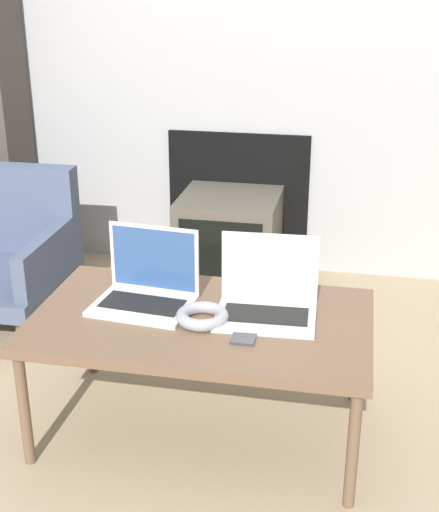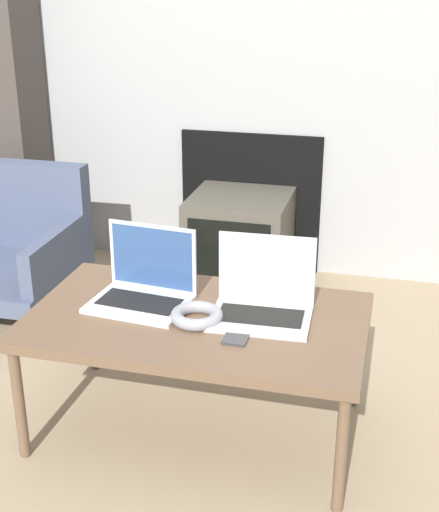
{
  "view_description": "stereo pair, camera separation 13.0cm",
  "coord_description": "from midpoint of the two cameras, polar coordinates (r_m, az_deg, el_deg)",
  "views": [
    {
      "loc": [
        0.47,
        -1.89,
        1.51
      ],
      "look_at": [
        0.0,
        0.46,
        0.54
      ],
      "focal_mm": 50.0,
      "sensor_mm": 36.0,
      "label": 1
    },
    {
      "loc": [
        0.6,
        -1.86,
        1.51
      ],
      "look_at": [
        0.0,
        0.46,
        0.54
      ],
      "focal_mm": 50.0,
      "sensor_mm": 36.0,
      "label": 2
    }
  ],
  "objects": [
    {
      "name": "ground_plane",
      "position": [
        2.46,
        -1.19,
        -15.63
      ],
      "size": [
        14.0,
        14.0,
        0.0
      ],
      "primitive_type": "plane",
      "color": "#998466"
    },
    {
      "name": "wall_back",
      "position": [
        3.6,
        6.22,
        18.48
      ],
      "size": [
        7.0,
        0.08,
        2.6
      ],
      "color": "#999999",
      "rests_on": "ground_plane"
    },
    {
      "name": "table",
      "position": [
        2.37,
        -0.25,
        -5.58
      ],
      "size": [
        1.11,
        0.66,
        0.44
      ],
      "color": "brown",
      "rests_on": "ground_plane"
    },
    {
      "name": "laptop_left",
      "position": [
        2.44,
        -4.52,
        -2.39
      ],
      "size": [
        0.35,
        0.27,
        0.25
      ],
      "rotation": [
        0.0,
        0.0,
        -0.1
      ],
      "color": "silver",
      "rests_on": "table"
    },
    {
      "name": "laptop_right",
      "position": [
        2.35,
        5.07,
        -3.43
      ],
      "size": [
        0.33,
        0.25,
        0.25
      ],
      "rotation": [
        0.0,
        0.0,
        0.04
      ],
      "color": "#B2B2B7",
      "rests_on": "table"
    },
    {
      "name": "headphones",
      "position": [
        2.31,
        -0.21,
        -4.82
      ],
      "size": [
        0.17,
        0.17,
        0.04
      ],
      "color": "gray",
      "rests_on": "table"
    },
    {
      "name": "phone",
      "position": [
        2.23,
        3.13,
        -6.36
      ],
      "size": [
        0.07,
        0.13,
        0.01
      ],
      "color": "#333338",
      "rests_on": "table"
    },
    {
      "name": "tv",
      "position": [
        3.57,
        2.66,
        1.2
      ],
      "size": [
        0.48,
        0.48,
        0.47
      ],
      "color": "#4C473D",
      "rests_on": "ground_plane"
    },
    {
      "name": "armchair",
      "position": [
        3.49,
        -15.61,
        0.96
      ],
      "size": [
        0.68,
        0.68,
        0.65
      ],
      "rotation": [
        0.0,
        0.0,
        0.01
      ],
      "color": "#47516B",
      "rests_on": "ground_plane"
    }
  ]
}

